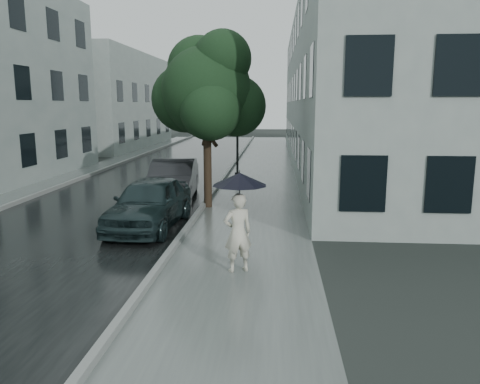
# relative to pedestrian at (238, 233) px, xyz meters

# --- Properties ---
(ground) EXTENTS (120.00, 120.00, 0.00)m
(ground) POSITION_rel_pedestrian_xyz_m (-0.19, 1.00, -0.89)
(ground) COLOR black
(ground) RESTS_ON ground
(sidewalk) EXTENTS (3.50, 60.00, 0.01)m
(sidewalk) POSITION_rel_pedestrian_xyz_m (0.06, 13.00, -0.88)
(sidewalk) COLOR slate
(sidewalk) RESTS_ON ground
(kerb_near) EXTENTS (0.15, 60.00, 0.15)m
(kerb_near) POSITION_rel_pedestrian_xyz_m (-1.77, 13.00, -0.81)
(kerb_near) COLOR slate
(kerb_near) RESTS_ON ground
(asphalt_road) EXTENTS (6.85, 60.00, 0.00)m
(asphalt_road) POSITION_rel_pedestrian_xyz_m (-5.27, 13.00, -0.89)
(asphalt_road) COLOR black
(asphalt_road) RESTS_ON ground
(kerb_far) EXTENTS (0.15, 60.00, 0.15)m
(kerb_far) POSITION_rel_pedestrian_xyz_m (-8.77, 13.00, -0.81)
(kerb_far) COLOR slate
(kerb_far) RESTS_ON ground
(sidewalk_far) EXTENTS (1.70, 60.00, 0.01)m
(sidewalk_far) POSITION_rel_pedestrian_xyz_m (-9.69, 13.00, -0.88)
(sidewalk_far) COLOR #4C5451
(sidewalk_far) RESTS_ON ground
(building_near) EXTENTS (7.02, 36.00, 9.00)m
(building_near) POSITION_rel_pedestrian_xyz_m (5.28, 20.50, 3.61)
(building_near) COLOR gray
(building_near) RESTS_ON ground
(building_far_b) EXTENTS (7.02, 18.00, 8.00)m
(building_far_b) POSITION_rel_pedestrian_xyz_m (-13.96, 31.00, 3.11)
(building_far_b) COLOR gray
(building_far_b) RESTS_ON ground
(pedestrian) EXTENTS (0.76, 0.64, 1.76)m
(pedestrian) POSITION_rel_pedestrian_xyz_m (0.00, 0.00, 0.00)
(pedestrian) COLOR beige
(pedestrian) RESTS_ON sidewalk
(umbrella) EXTENTS (1.24, 1.24, 1.33)m
(umbrella) POSITION_rel_pedestrian_xyz_m (0.04, 0.01, 1.18)
(umbrella) COLOR black
(umbrella) RESTS_ON ground
(street_tree) EXTENTS (4.10, 3.73, 6.13)m
(street_tree) POSITION_rel_pedestrian_xyz_m (-1.62, 6.66, 3.24)
(street_tree) COLOR #332619
(street_tree) RESTS_ON ground
(lamp_post) EXTENTS (0.82, 0.47, 4.65)m
(lamp_post) POSITION_rel_pedestrian_xyz_m (-1.32, 14.04, 1.79)
(lamp_post) COLOR black
(lamp_post) RESTS_ON ground
(car_near) EXTENTS (2.02, 4.53, 1.51)m
(car_near) POSITION_rel_pedestrian_xyz_m (-2.93, 3.54, -0.12)
(car_near) COLOR black
(car_near) RESTS_ON ground
(car_far) EXTENTS (2.05, 4.81, 1.54)m
(car_far) POSITION_rel_pedestrian_xyz_m (-3.17, 7.87, -0.11)
(car_far) COLOR black
(car_far) RESTS_ON ground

